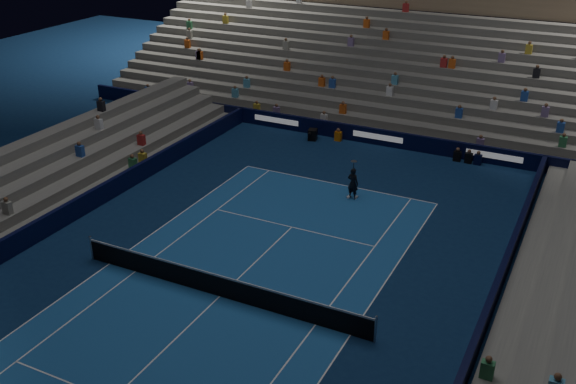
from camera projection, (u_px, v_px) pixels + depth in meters
The scene contains 9 objects.
ground at pixel (220, 296), 25.93m from camera, with size 90.00×90.00×0.00m, color #0B2247.
court_surface at pixel (220, 296), 25.92m from camera, with size 10.97×23.77×0.01m, color #1B5196.
sponsor_barrier_far at pixel (378, 137), 40.71m from camera, with size 44.00×0.25×1.00m, color black.
sponsor_barrier_east at pixel (470, 358), 21.80m from camera, with size 0.25×37.00×1.00m, color black.
sponsor_barrier_west at pixel (34, 232), 29.62m from camera, with size 0.25×37.00×1.00m, color black.
grandstand_main at pixel (425, 58), 47.11m from camera, with size 44.00×15.20×11.20m.
tennis_net at pixel (219, 286), 25.71m from camera, with size 12.90×0.10×1.10m.
tennis_player at pixel (353, 183), 33.63m from camera, with size 0.61×0.40×1.66m, color black.
broadcast_camera at pixel (313, 135), 41.51m from camera, with size 0.65×1.05×0.69m.
Camera 1 is at (12.06, -18.27, 14.72)m, focal length 41.33 mm.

